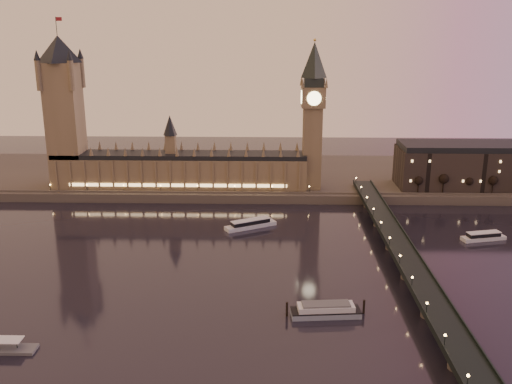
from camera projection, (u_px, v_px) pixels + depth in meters
ground at (222, 261)px, 296.72m from camera, size 700.00×700.00×0.00m
far_embankment at (277, 176)px, 453.62m from camera, size 560.00×130.00×6.00m
palace_of_westminster at (180, 166)px, 407.84m from camera, size 180.00×26.62×52.00m
victoria_tower at (64, 104)px, 397.50m from camera, size 31.68×31.68×118.00m
big_ben at (313, 107)px, 393.85m from camera, size 17.68×17.68×104.00m
westminster_bridge at (400, 253)px, 293.00m from camera, size 13.20×260.00×15.30m
city_block at (506, 164)px, 411.63m from camera, size 155.00×45.00×34.00m
bare_tree_0 at (419, 180)px, 394.11m from camera, size 6.09×6.09×12.39m
bare_tree_1 at (444, 181)px, 393.70m from camera, size 6.09×6.09×12.39m
bare_tree_2 at (469, 181)px, 393.29m from camera, size 6.09×6.09×12.39m
bare_tree_3 at (494, 181)px, 392.88m from camera, size 6.09×6.09×12.39m
cruise_boat_a at (251, 224)px, 345.79m from camera, size 31.73×21.83×5.18m
cruise_boat_b at (483, 236)px, 325.79m from camera, size 26.38×12.11×4.73m
moored_barge at (326, 310)px, 239.65m from camera, size 33.72×10.79×6.20m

